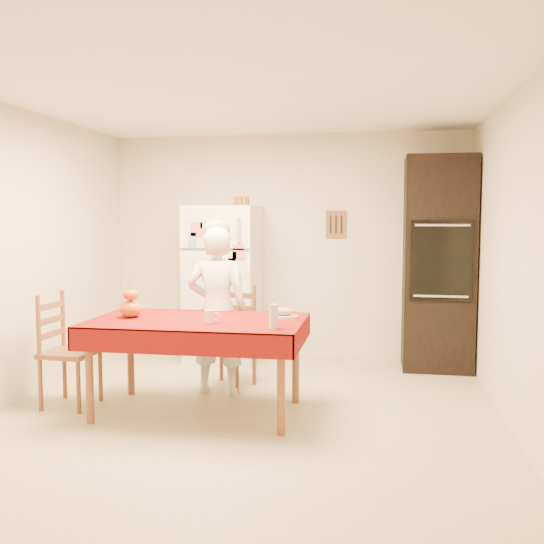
% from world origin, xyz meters
% --- Properties ---
extents(floor, '(4.50, 4.50, 0.00)m').
position_xyz_m(floor, '(0.00, 0.00, 0.00)').
color(floor, tan).
rests_on(floor, ground).
extents(room_shell, '(4.02, 4.52, 2.51)m').
position_xyz_m(room_shell, '(0.00, 0.00, 1.62)').
color(room_shell, beige).
rests_on(room_shell, ground).
extents(refrigerator, '(0.75, 0.74, 1.70)m').
position_xyz_m(refrigerator, '(-0.65, 1.88, 0.85)').
color(refrigerator, white).
rests_on(refrigerator, floor).
extents(oven_cabinet, '(0.70, 0.62, 2.20)m').
position_xyz_m(oven_cabinet, '(1.63, 1.93, 1.10)').
color(oven_cabinet, black).
rests_on(oven_cabinet, floor).
extents(dining_table, '(1.70, 1.00, 0.76)m').
position_xyz_m(dining_table, '(-0.40, 0.09, 0.69)').
color(dining_table, brown).
rests_on(dining_table, floor).
extents(chair_far, '(0.51, 0.50, 0.95)m').
position_xyz_m(chair_far, '(-0.32, 0.92, 0.51)').
color(chair_far, brown).
rests_on(chair_far, floor).
extents(chair_left, '(0.42, 0.44, 0.95)m').
position_xyz_m(chair_left, '(-1.56, 0.08, 0.51)').
color(chair_left, brown).
rests_on(chair_left, floor).
extents(seated_woman, '(0.55, 0.36, 1.50)m').
position_xyz_m(seated_woman, '(-0.38, 0.64, 0.75)').
color(seated_woman, silver).
rests_on(seated_woman, floor).
extents(coffee_mug, '(0.08, 0.08, 0.10)m').
position_xyz_m(coffee_mug, '(-0.26, -0.05, 0.81)').
color(coffee_mug, white).
rests_on(coffee_mug, dining_table).
extents(pumpkin_lower, '(0.18, 0.18, 0.14)m').
position_xyz_m(pumpkin_lower, '(-0.96, 0.08, 0.83)').
color(pumpkin_lower, orange).
rests_on(pumpkin_lower, dining_table).
extents(pumpkin_upper, '(0.12, 0.12, 0.09)m').
position_xyz_m(pumpkin_upper, '(-0.96, 0.08, 0.95)').
color(pumpkin_upper, '#C54304').
rests_on(pumpkin_upper, pumpkin_lower).
extents(wine_glass, '(0.07, 0.07, 0.18)m').
position_xyz_m(wine_glass, '(0.26, -0.19, 0.85)').
color(wine_glass, silver).
rests_on(wine_glass, dining_table).
extents(bread_plate, '(0.24, 0.24, 0.02)m').
position_xyz_m(bread_plate, '(0.26, 0.29, 0.77)').
color(bread_plate, silver).
rests_on(bread_plate, dining_table).
extents(bread_loaf, '(0.18, 0.10, 0.06)m').
position_xyz_m(bread_loaf, '(0.26, 0.29, 0.81)').
color(bread_loaf, '#9F7E4E').
rests_on(bread_loaf, bread_plate).
extents(spice_jar_left, '(0.05, 0.05, 0.10)m').
position_xyz_m(spice_jar_left, '(-0.52, 1.93, 1.75)').
color(spice_jar_left, '#8E5519').
rests_on(spice_jar_left, refrigerator).
extents(spice_jar_mid, '(0.05, 0.05, 0.10)m').
position_xyz_m(spice_jar_mid, '(-0.46, 1.93, 1.75)').
color(spice_jar_mid, brown).
rests_on(spice_jar_mid, refrigerator).
extents(spice_jar_right, '(0.05, 0.05, 0.10)m').
position_xyz_m(spice_jar_right, '(-0.39, 1.93, 1.75)').
color(spice_jar_right, brown).
rests_on(spice_jar_right, refrigerator).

